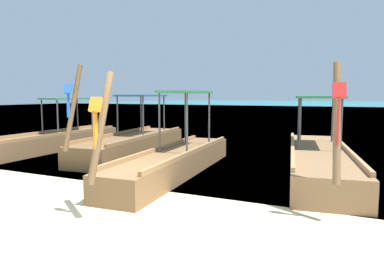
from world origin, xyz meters
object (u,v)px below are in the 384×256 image
longtail_boat_blue_ribbon (133,143)px  longtail_boat_red_ribbon (319,159)px  longtail_boat_yellow_ribbon (54,140)px  longtail_boat_orange_ribbon (175,160)px

longtail_boat_blue_ribbon → longtail_boat_red_ribbon: longtail_boat_blue_ribbon is taller
longtail_boat_yellow_ribbon → longtail_boat_blue_ribbon: bearing=7.3°
longtail_boat_blue_ribbon → longtail_boat_orange_ribbon: longtail_boat_blue_ribbon is taller
longtail_boat_yellow_ribbon → longtail_boat_red_ribbon: bearing=0.7°
longtail_boat_blue_ribbon → longtail_boat_yellow_ribbon: bearing=-172.7°
longtail_boat_yellow_ribbon → longtail_boat_orange_ribbon: longtail_boat_yellow_ribbon is taller
longtail_boat_yellow_ribbon → longtail_boat_orange_ribbon: (5.72, -1.54, 0.00)m
longtail_boat_blue_ribbon → longtail_boat_red_ribbon: (5.87, -0.28, -0.02)m
longtail_boat_red_ribbon → longtail_boat_orange_ribbon: bearing=-153.2°
longtail_boat_orange_ribbon → longtail_boat_red_ribbon: bearing=26.8°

